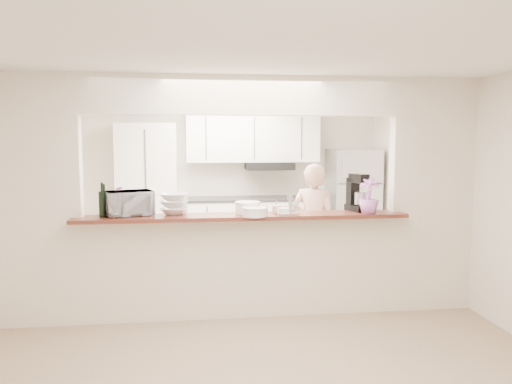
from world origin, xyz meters
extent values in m
plane|color=tan|center=(0.00, 0.00, 0.00)|extent=(6.00, 6.00, 0.00)
cube|color=#BCB9A9|center=(0.00, 1.55, 0.01)|extent=(5.00, 2.90, 0.01)
cube|color=silver|center=(-2.05, 0.00, 1.25)|extent=(0.90, 0.15, 2.50)
cube|color=silver|center=(2.05, 0.00, 1.25)|extent=(0.90, 0.15, 2.50)
cube|color=silver|center=(0.00, 0.00, 2.30)|extent=(3.20, 0.15, 0.40)
cube|color=silver|center=(0.00, 0.00, 0.53)|extent=(3.20, 0.15, 1.05)
cube|color=maroon|center=(0.00, -0.05, 1.07)|extent=(3.40, 0.38, 0.04)
cube|color=white|center=(-1.20, 2.70, 1.05)|extent=(0.90, 0.60, 2.10)
cube|color=white|center=(0.45, 2.70, 0.45)|extent=(2.10, 0.60, 0.90)
cube|color=#2B2B2D|center=(0.45, 2.70, 0.92)|extent=(2.10, 0.62, 0.04)
cube|color=white|center=(0.45, 2.83, 1.88)|extent=(2.10, 0.35, 0.75)
cube|color=black|center=(0.70, 2.72, 1.44)|extent=(0.75, 0.45, 0.12)
cube|color=black|center=(1.20, 2.40, 0.50)|extent=(0.55, 0.02, 0.55)
cube|color=#A0A0A5|center=(2.05, 2.65, 0.85)|extent=(0.75, 0.70, 1.70)
imported|color=#CF6EC2|center=(-1.30, 0.05, 1.24)|extent=(0.30, 0.27, 0.30)
cylinder|color=black|center=(-1.40, -0.05, 1.22)|extent=(0.07, 0.07, 0.26)
cylinder|color=black|center=(-1.40, -0.05, 1.39)|extent=(0.02, 0.02, 0.09)
cylinder|color=black|center=(-1.40, 0.07, 1.21)|extent=(0.06, 0.06, 0.24)
cylinder|color=black|center=(-1.40, 0.07, 1.37)|extent=(0.02, 0.02, 0.08)
imported|color=#ADADB2|center=(-1.15, 0.03, 1.21)|extent=(0.53, 0.44, 0.25)
imported|color=silver|center=(-0.70, 0.05, 1.20)|extent=(0.33, 0.33, 0.21)
cylinder|color=white|center=(0.05, 0.03, 1.15)|extent=(0.25, 0.25, 0.11)
cylinder|color=white|center=(0.05, 0.03, 1.21)|extent=(0.26, 0.26, 0.01)
cylinder|color=white|center=(0.10, -0.19, 1.13)|extent=(0.25, 0.25, 0.08)
cylinder|color=white|center=(0.10, -0.19, 1.18)|extent=(0.26, 0.26, 0.01)
cylinder|color=maroon|center=(0.20, 0.08, 1.12)|extent=(0.15, 0.15, 0.07)
cylinder|color=tan|center=(0.40, 0.08, 1.13)|extent=(0.15, 0.15, 0.07)
cube|color=silver|center=(0.45, -0.10, 1.10)|extent=(0.24, 0.17, 0.01)
cube|color=white|center=(0.45, -0.10, 1.13)|extent=(0.11, 0.11, 0.05)
cube|color=black|center=(1.25, 0.05, 1.12)|extent=(0.24, 0.31, 0.07)
cube|color=black|center=(1.22, 0.14, 1.30)|extent=(0.14, 0.12, 0.29)
cube|color=black|center=(1.25, 0.04, 1.44)|extent=(0.18, 0.25, 0.10)
cylinder|color=#B7B7BC|center=(1.27, 0.00, 1.23)|extent=(0.13, 0.13, 0.12)
imported|color=#A660B3|center=(1.30, -0.15, 1.27)|extent=(0.27, 0.27, 0.37)
imported|color=tan|center=(0.95, 0.80, 0.78)|extent=(0.68, 0.61, 1.56)
camera|label=1|loc=(-0.51, -5.09, 1.85)|focal=35.00mm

